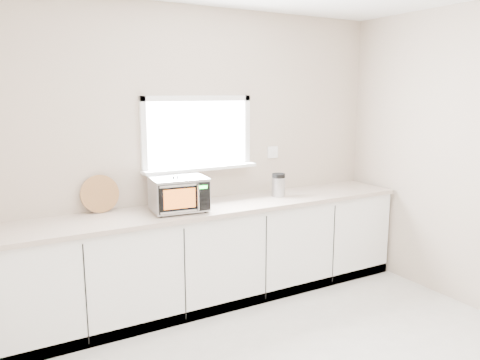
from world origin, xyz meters
TOP-DOWN VIEW (x-y plane):
  - back_wall at (0.00, 2.00)m, footprint 4.00×0.17m
  - cabinets at (0.00, 1.70)m, footprint 3.92×0.60m
  - countertop at (0.00, 1.69)m, footprint 3.92×0.64m
  - microwave at (-0.34, 1.64)m, footprint 0.49×0.42m
  - knife_block at (-0.36, 1.66)m, footprint 0.16×0.24m
  - cutting_board at (-0.94, 1.94)m, footprint 0.32×0.08m
  - coffee_grinder at (0.74, 1.71)m, footprint 0.17×0.17m

SIDE VIEW (x-z plane):
  - cabinets at x=0.00m, z-range 0.00..0.88m
  - countertop at x=0.00m, z-range 0.88..0.92m
  - coffee_grinder at x=0.74m, z-range 0.92..1.15m
  - knife_block at x=-0.36m, z-range 0.90..1.21m
  - microwave at x=-0.34m, z-range 0.93..1.22m
  - cutting_board at x=-0.94m, z-range 0.92..1.24m
  - back_wall at x=0.00m, z-range 0.01..2.71m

